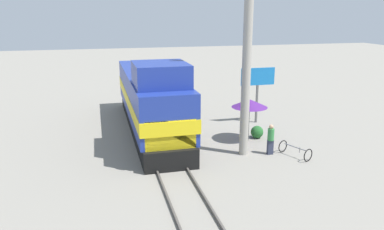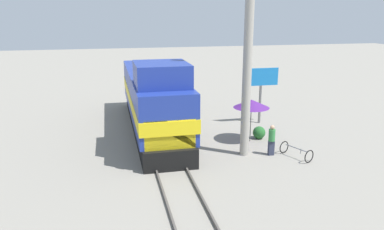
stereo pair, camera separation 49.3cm
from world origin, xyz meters
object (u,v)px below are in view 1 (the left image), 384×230
at_px(locomotive, 151,101).
at_px(bicycle, 295,150).
at_px(utility_pole, 248,40).
at_px(person_bystander, 271,138).
at_px(billboard_sign, 258,81).
at_px(vendor_umbrella, 250,103).

height_order(locomotive, bicycle, locomotive).
distance_m(utility_pole, person_bystander, 5.24).
relative_size(utility_pole, billboard_sign, 3.17).
bearing_deg(bicycle, billboard_sign, 62.14).
xyz_separation_m(locomotive, person_bystander, (5.45, -5.43, -1.09)).
bearing_deg(person_bystander, vendor_umbrella, 96.86).
relative_size(person_bystander, bicycle, 0.91).
bearing_deg(locomotive, bicycle, -42.89).
xyz_separation_m(vendor_umbrella, bicycle, (1.37, -2.94, -1.90)).
xyz_separation_m(utility_pole, person_bystander, (1.35, -0.38, -5.05)).
xyz_separation_m(utility_pole, vendor_umbrella, (1.08, 1.92, -3.69)).
height_order(billboard_sign, person_bystander, billboard_sign).
distance_m(locomotive, bicycle, 9.08).
bearing_deg(locomotive, utility_pole, -51.00).
bearing_deg(billboard_sign, vendor_umbrella, -120.15).
bearing_deg(vendor_umbrella, bicycle, -64.96).
bearing_deg(utility_pole, locomotive, 129.00).
distance_m(vendor_umbrella, billboard_sign, 3.96).
bearing_deg(bicycle, vendor_umbrella, 92.53).
bearing_deg(person_bystander, bicycle, -30.39).
xyz_separation_m(vendor_umbrella, person_bystander, (0.28, -2.30, -1.36)).
distance_m(locomotive, person_bystander, 7.77).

